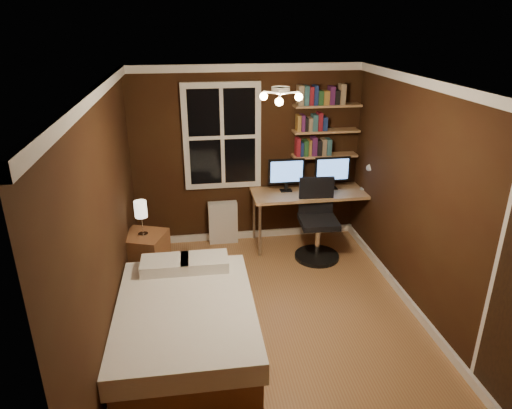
{
  "coord_description": "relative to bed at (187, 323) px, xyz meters",
  "views": [
    {
      "loc": [
        -0.81,
        -4.01,
        3.04
      ],
      "look_at": [
        -0.13,
        0.45,
        1.19
      ],
      "focal_mm": 32.0,
      "sensor_mm": 36.0,
      "label": 1
    }
  ],
  "objects": [
    {
      "name": "floor",
      "position": [
        0.93,
        0.25,
        -0.27
      ],
      "size": [
        4.2,
        4.2,
        0.0
      ],
      "primitive_type": "plane",
      "color": "#935F3B",
      "rests_on": "ground"
    },
    {
      "name": "wall_back",
      "position": [
        0.93,
        2.35,
        0.98
      ],
      "size": [
        3.2,
        0.04,
        2.5
      ],
      "primitive_type": "cube",
      "color": "black",
      "rests_on": "ground"
    },
    {
      "name": "wall_left",
      "position": [
        -0.67,
        0.25,
        0.98
      ],
      "size": [
        0.04,
        4.2,
        2.5
      ],
      "primitive_type": "cube",
      "color": "black",
      "rests_on": "ground"
    },
    {
      "name": "wall_right",
      "position": [
        2.53,
        0.25,
        0.98
      ],
      "size": [
        0.04,
        4.2,
        2.5
      ],
      "primitive_type": "cube",
      "color": "black",
      "rests_on": "ground"
    },
    {
      "name": "ceiling",
      "position": [
        0.93,
        0.25,
        2.23
      ],
      "size": [
        3.2,
        4.2,
        0.02
      ],
      "primitive_type": "cube",
      "color": "white",
      "rests_on": "wall_back"
    },
    {
      "name": "window",
      "position": [
        0.58,
        2.32,
        1.28
      ],
      "size": [
        1.06,
        0.06,
        1.46
      ],
      "primitive_type": "cube",
      "color": "white",
      "rests_on": "wall_back"
    },
    {
      "name": "ceiling_fixture",
      "position": [
        0.93,
        0.15,
        2.13
      ],
      "size": [
        0.44,
        0.44,
        0.18
      ],
      "primitive_type": null,
      "color": "beige",
      "rests_on": "ceiling"
    },
    {
      "name": "bookshelf_lower",
      "position": [
        2.01,
        2.23,
        0.98
      ],
      "size": [
        0.92,
        0.22,
        0.03
      ],
      "primitive_type": "cube",
      "color": "tan",
      "rests_on": "wall_back"
    },
    {
      "name": "books_row_lower",
      "position": [
        2.01,
        2.23,
        1.11
      ],
      "size": [
        0.48,
        0.16,
        0.23
      ],
      "primitive_type": null,
      "color": "maroon",
      "rests_on": "bookshelf_lower"
    },
    {
      "name": "bookshelf_middle",
      "position": [
        2.01,
        2.23,
        1.33
      ],
      "size": [
        0.92,
        0.22,
        0.03
      ],
      "primitive_type": "cube",
      "color": "tan",
      "rests_on": "wall_back"
    },
    {
      "name": "books_row_middle",
      "position": [
        2.01,
        2.23,
        1.46
      ],
      "size": [
        0.42,
        0.16,
        0.23
      ],
      "primitive_type": null,
      "color": "navy",
      "rests_on": "bookshelf_middle"
    },
    {
      "name": "bookshelf_upper",
      "position": [
        2.01,
        2.23,
        1.68
      ],
      "size": [
        0.92,
        0.22,
        0.03
      ],
      "primitive_type": "cube",
      "color": "tan",
      "rests_on": "wall_back"
    },
    {
      "name": "books_row_upper",
      "position": [
        2.01,
        2.23,
        1.81
      ],
      "size": [
        0.54,
        0.16,
        0.23
      ],
      "primitive_type": null,
      "color": "#265A2B",
      "rests_on": "bookshelf_upper"
    },
    {
      "name": "bed",
      "position": [
        0.0,
        0.0,
        0.0
      ],
      "size": [
        1.33,
        1.84,
        0.62
      ],
      "rotation": [
        0.0,
        0.0,
        -0.01
      ],
      "color": "brown",
      "rests_on": "ground"
    },
    {
      "name": "nightstand",
      "position": [
        -0.49,
        1.37,
        0.04
      ],
      "size": [
        0.62,
        0.62,
        0.61
      ],
      "primitive_type": "cube",
      "rotation": [
        0.0,
        0.0,
        -0.35
      ],
      "color": "brown",
      "rests_on": "ground"
    },
    {
      "name": "bedside_lamp",
      "position": [
        -0.49,
        1.37,
        0.56
      ],
      "size": [
        0.15,
        0.15,
        0.44
      ],
      "primitive_type": null,
      "color": "beige",
      "rests_on": "nightstand"
    },
    {
      "name": "radiator",
      "position": [
        0.55,
        2.24,
        0.04
      ],
      "size": [
        0.41,
        0.14,
        0.62
      ],
      "primitive_type": "cube",
      "color": "silver",
      "rests_on": "ground"
    },
    {
      "name": "desk",
      "position": [
        1.79,
        2.02,
        0.47
      ],
      "size": [
        1.67,
        0.63,
        0.8
      ],
      "color": "tan",
      "rests_on": "ground"
    },
    {
      "name": "monitor_left",
      "position": [
        1.44,
        2.1,
        0.76
      ],
      "size": [
        0.5,
        0.12,
        0.47
      ],
      "primitive_type": null,
      "color": "black",
      "rests_on": "desk"
    },
    {
      "name": "monitor_right",
      "position": [
        2.09,
        2.1,
        0.76
      ],
      "size": [
        0.5,
        0.12,
        0.47
      ],
      "primitive_type": null,
      "color": "black",
      "rests_on": "desk"
    },
    {
      "name": "desk_lamp",
      "position": [
        2.54,
        1.92,
        0.75
      ],
      "size": [
        0.14,
        0.32,
        0.44
      ],
      "primitive_type": null,
      "color": "silver",
      "rests_on": "desk"
    },
    {
      "name": "office_chair",
      "position": [
        1.77,
        1.61,
        0.16
      ],
      "size": [
        0.6,
        0.6,
        1.09
      ],
      "rotation": [
        0.0,
        0.0,
        -0.06
      ],
      "color": "black",
      "rests_on": "ground"
    }
  ]
}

